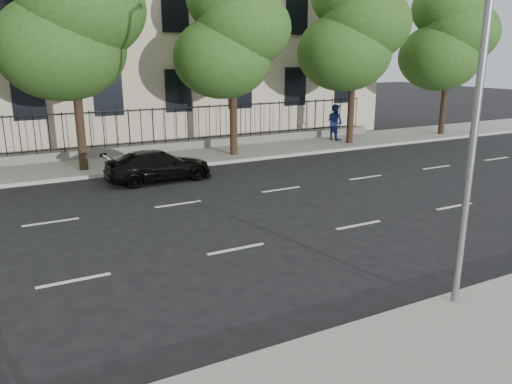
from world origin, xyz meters
The scene contains 11 objects.
ground centered at (0.00, 0.00, 0.00)m, with size 120.00×120.00×0.00m, color black.
far_sidewalk centered at (0.00, 14.00, 0.07)m, with size 60.00×4.00×0.15m, color gray.
lane_markings centered at (0.00, 4.75, 0.01)m, with size 49.60×4.62×0.01m, color silver, non-canonical shape.
iron_fence centered at (0.00, 15.70, 0.65)m, with size 30.00×0.50×2.20m.
street_light centered at (2.50, -1.77, 5.15)m, with size 0.25×3.32×8.05m.
tree_c centered at (-1.96, 13.36, 6.41)m, with size 5.89×5.50×9.80m.
tree_d centered at (5.04, 13.36, 5.84)m, with size 5.34×4.94×8.84m.
tree_e centered at (12.04, 13.36, 6.20)m, with size 5.71×5.31×9.46m.
tree_f centered at (19.04, 13.36, 5.88)m, with size 5.52×5.12×9.01m.
black_sedan centered at (0.41, 10.41, 0.61)m, with size 1.71×4.21×1.22m, color black.
pedestrian_far centered at (11.89, 14.41, 1.15)m, with size 0.97×0.76×2.00m, color navy.
Camera 1 is at (-5.14, -8.38, 4.88)m, focal length 35.00 mm.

